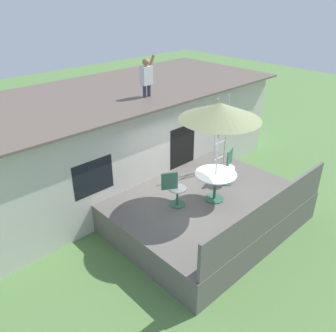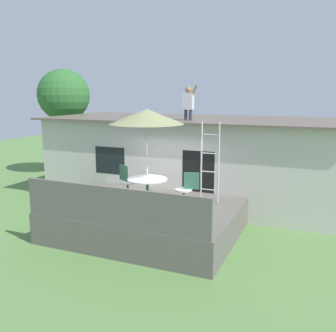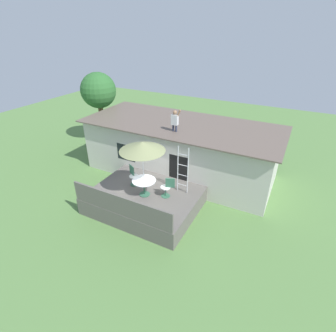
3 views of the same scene
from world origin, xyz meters
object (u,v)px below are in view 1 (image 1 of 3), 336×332
object	(u,v)px
patio_umbrella	(220,111)
person_figure	(147,75)
patio_chair_right	(228,167)
patio_table	(215,179)
step_ladder	(221,134)
patio_chair_left	(175,189)

from	to	relation	value
patio_umbrella	person_figure	xyz separation A→B (m)	(0.13, 2.72, 0.35)
person_figure	patio_umbrella	bearing A→B (deg)	-92.84
patio_chair_right	person_figure	bearing A→B (deg)	-91.25
person_figure	patio_table	bearing A→B (deg)	-92.84
step_ladder	person_figure	bearing A→B (deg)	125.91
step_ladder	patio_table	bearing A→B (deg)	-144.09
patio_table	patio_chair_left	distance (m)	1.06
step_ladder	patio_chair_left	world-z (taller)	step_ladder
patio_table	patio_umbrella	world-z (taller)	patio_umbrella
patio_umbrella	patio_chair_right	xyz separation A→B (m)	(0.95, 0.35, -1.89)
patio_table	step_ladder	distance (m)	1.78
patio_umbrella	person_figure	world-z (taller)	person_figure
person_figure	patio_chair_left	bearing A→B (deg)	-115.53
patio_chair_left	patio_umbrella	bearing A→B (deg)	-0.00
patio_umbrella	patio_chair_right	size ratio (longest dim) A/B	2.76
step_ladder	patio_chair_right	bearing A→B (deg)	-123.42
patio_table	patio_umbrella	xyz separation A→B (m)	(0.00, -0.00, 1.76)
patio_table	person_figure	bearing A→B (deg)	87.16
patio_table	step_ladder	bearing A→B (deg)	35.91
patio_umbrella	step_ladder	distance (m)	2.11
person_figure	patio_chair_right	bearing A→B (deg)	-70.88
patio_table	patio_chair_right	xyz separation A→B (m)	(0.95, 0.35, -0.13)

